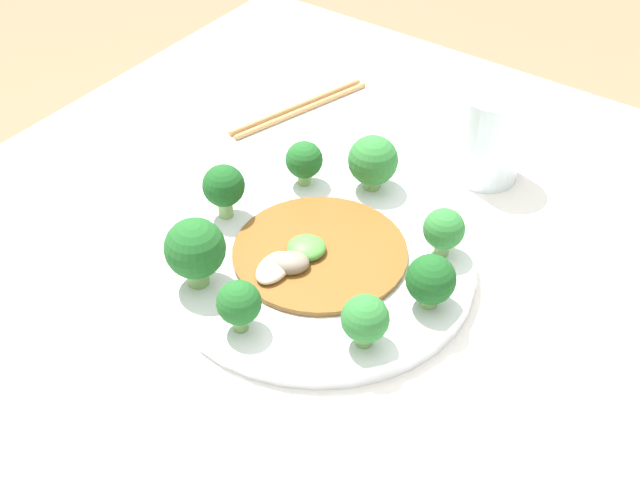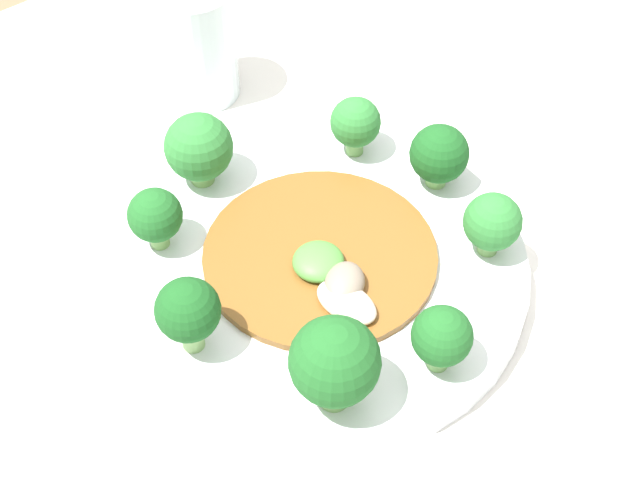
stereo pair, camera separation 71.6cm
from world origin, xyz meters
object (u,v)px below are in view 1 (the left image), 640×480
Objects in this scene: broccoli_north at (239,304)px; broccoli_southeast at (304,160)px; broccoli_northwest at (365,319)px; plate at (320,263)px; stirfry_center at (313,254)px; broccoli_southwest at (444,230)px; broccoli_south at (373,161)px; chopsticks at (300,108)px; broccoli_west at (431,280)px; broccoli_east at (224,187)px; broccoli_northeast at (195,249)px; drinking_glass at (490,137)px.

broccoli_north reaches higher than broccoli_southeast.
broccoli_northwest is 1.02× the size of broccoli_southeast.
plate is 1.78× the size of stirfry_center.
broccoli_south is at bearing -24.45° from broccoli_southwest.
broccoli_southwest is (-0.10, -0.20, -0.00)m from broccoli_north.
broccoli_northwest is at bearing 134.14° from chopsticks.
broccoli_west reaches higher than stirfry_center.
broccoli_east is at bearing 1.73° from broccoli_west.
broccoli_southwest is (0.03, -0.07, 0.00)m from broccoli_west.
broccoli_northeast is at bearing -18.38° from broccoli_north.
broccoli_north is 0.30× the size of stirfry_center.
broccoli_east reaches higher than broccoli_southeast.
broccoli_west is at bearing -179.11° from plate.
broccoli_east is (0.03, 0.10, 0.01)m from broccoli_southeast.
broccoli_southeast is at bearing -109.76° from broccoli_east.
broccoli_south is at bearing 148.73° from chopsticks.
broccoli_north is 0.18m from broccoli_west.
broccoli_northwest is at bearing -154.13° from broccoli_north.
plate is at bearing 130.25° from chopsticks.
broccoli_west is at bearing 144.18° from chopsticks.
broccoli_northeast is 0.42× the size of stirfry_center.
broccoli_north and broccoli_southwest have the same top height.
broccoli_north is 0.86× the size of broccoli_east.
broccoli_northeast is at bearing 54.39° from plate.
chopsticks is (0.30, -0.31, -0.05)m from broccoli_northwest.
stirfry_center is (0.10, 0.08, -0.03)m from broccoli_southwest.
drinking_glass reaches higher than chopsticks.
stirfry_center is at bearing 38.53° from broccoli_southwest.
broccoli_northeast is 0.38m from drinking_glass.
broccoli_west is at bearing -152.34° from broccoli_northeast.
broccoli_northeast is at bearing 110.64° from chopsticks.
broccoli_north is 0.23m from broccoli_southeast.
broccoli_south is (0.02, -0.25, 0.00)m from broccoli_north.
broccoli_north is 0.38m from drinking_glass.
broccoli_northwest is 0.33m from drinking_glass.
broccoli_south reaches higher than plate.
broccoli_northwest is at bearing 138.62° from broccoli_southeast.
broccoli_east is 0.31m from drinking_glass.
drinking_glass is at bearing -75.43° from broccoli_west.
plate is 0.13m from broccoli_northwest.
stirfry_center is at bearing 129.79° from broccoli_southeast.
broccoli_northeast reaches higher than broccoli_northwest.
plate is at bearing -177.40° from broccoli_east.
broccoli_northwest is at bearing 147.59° from stirfry_center.
stirfry_center is (-0.02, 0.14, -0.03)m from broccoli_south.
chopsticks is (0.12, -0.15, -0.05)m from broccoli_southeast.
stirfry_center is at bearing 96.84° from broccoli_south.
broccoli_southeast is 0.13m from stirfry_center.
broccoli_east is at bearing 70.24° from broccoli_southeast.
broccoli_south is 1.19× the size of broccoli_southwest.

